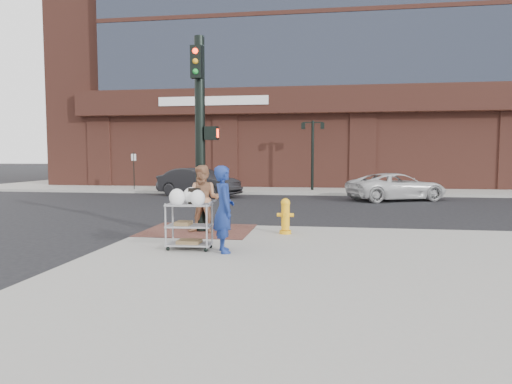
% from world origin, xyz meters
% --- Properties ---
extents(ground, '(220.00, 220.00, 0.00)m').
position_xyz_m(ground, '(0.00, 0.00, 0.00)').
color(ground, black).
rests_on(ground, ground).
extents(sidewalk_far, '(65.00, 36.00, 0.15)m').
position_xyz_m(sidewalk_far, '(12.50, 32.00, 0.07)').
color(sidewalk_far, gray).
rests_on(sidewalk_far, ground).
extents(brick_curb_ramp, '(2.80, 2.40, 0.01)m').
position_xyz_m(brick_curb_ramp, '(-0.60, 0.90, 0.16)').
color(brick_curb_ramp, '#542B27').
rests_on(brick_curb_ramp, sidewalk_near).
extents(bank_building, '(42.00, 26.00, 28.00)m').
position_xyz_m(bank_building, '(5.00, 31.00, 14.15)').
color(bank_building, brown).
rests_on(bank_building, sidewalk_far).
extents(lamp_post, '(1.32, 0.22, 4.00)m').
position_xyz_m(lamp_post, '(2.00, 16.00, 2.62)').
color(lamp_post, black).
rests_on(lamp_post, sidewalk_far).
extents(parking_sign, '(0.05, 0.05, 2.20)m').
position_xyz_m(parking_sign, '(-8.50, 15.00, 1.25)').
color(parking_sign, black).
rests_on(parking_sign, sidewalk_far).
extents(traffic_signal_pole, '(0.61, 0.51, 5.00)m').
position_xyz_m(traffic_signal_pole, '(-0.48, 0.77, 2.83)').
color(traffic_signal_pole, black).
rests_on(traffic_signal_pole, sidewalk_near).
extents(woman_blue, '(0.63, 0.76, 1.77)m').
position_xyz_m(woman_blue, '(0.66, -1.66, 1.04)').
color(woman_blue, navy).
rests_on(woman_blue, sidewalk_near).
extents(pedestrian_tan, '(0.88, 0.70, 1.74)m').
position_xyz_m(pedestrian_tan, '(-0.35, 0.54, 1.02)').
color(pedestrian_tan, '#A5704D').
rests_on(pedestrian_tan, sidewalk_near).
extents(sedan_dark, '(4.80, 3.14, 1.50)m').
position_xyz_m(sedan_dark, '(-3.85, 12.50, 0.75)').
color(sedan_dark, black).
rests_on(sedan_dark, ground).
extents(minivan_white, '(5.18, 3.86, 1.31)m').
position_xyz_m(minivan_white, '(6.13, 11.85, 0.65)').
color(minivan_white, silver).
rests_on(minivan_white, ground).
extents(utility_cart, '(0.97, 0.59, 1.30)m').
position_xyz_m(utility_cart, '(-0.12, -1.50, 0.74)').
color(utility_cart, gray).
rests_on(utility_cart, sidewalk_near).
extents(fire_hydrant, '(0.43, 0.30, 0.90)m').
position_xyz_m(fire_hydrant, '(1.72, 0.75, 0.61)').
color(fire_hydrant, '#FCAE15').
rests_on(fire_hydrant, sidewalk_near).
extents(newsbox_red, '(0.43, 0.40, 0.94)m').
position_xyz_m(newsbox_red, '(-5.72, 15.65, 0.62)').
color(newsbox_red, '#B93215').
rests_on(newsbox_red, sidewalk_far).
extents(newsbox_yellow, '(0.56, 0.53, 1.13)m').
position_xyz_m(newsbox_yellow, '(-5.88, 15.57, 0.71)').
color(newsbox_yellow, yellow).
rests_on(newsbox_yellow, sidewalk_far).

